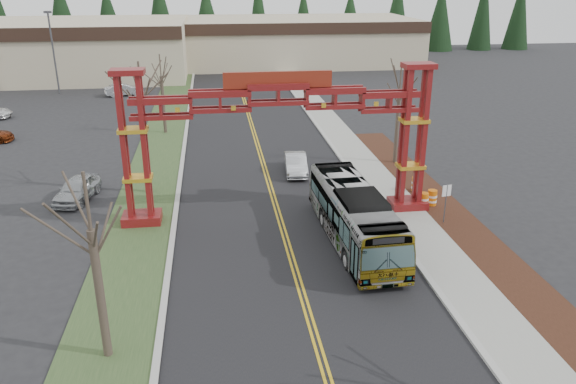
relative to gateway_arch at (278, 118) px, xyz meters
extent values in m
cube|color=black|center=(0.00, 7.00, -5.97)|extent=(12.00, 110.00, 0.02)
cube|color=gold|center=(-0.12, 7.00, -5.96)|extent=(0.12, 100.00, 0.01)
cube|color=gold|center=(0.12, 7.00, -5.96)|extent=(0.12, 100.00, 0.01)
cube|color=#ADACA7|center=(6.15, 7.00, -5.91)|extent=(0.30, 110.00, 0.15)
cube|color=gray|center=(7.60, 7.00, -5.91)|extent=(2.60, 110.00, 0.14)
cube|color=black|center=(10.20, -8.00, -5.92)|extent=(2.60, 50.00, 0.12)
cube|color=#2E4522|center=(-8.00, 7.00, -5.94)|extent=(4.00, 110.00, 0.08)
cube|color=#ADACA7|center=(-6.15, 7.00, -5.91)|extent=(0.30, 110.00, 0.15)
cube|color=#60130C|center=(-8.00, 0.00, -5.68)|extent=(2.20, 1.60, 0.60)
cube|color=#60130C|center=(-8.55, -0.35, -1.38)|extent=(0.28, 0.28, 8.00)
cube|color=#60130C|center=(-7.45, -0.35, -1.38)|extent=(0.28, 0.28, 8.00)
cube|color=#60130C|center=(-8.55, 0.35, -1.38)|extent=(0.28, 0.28, 8.00)
cube|color=#60130C|center=(-7.45, 0.35, -1.38)|extent=(0.28, 0.28, 8.00)
cube|color=gold|center=(-8.00, 0.00, -3.18)|extent=(1.60, 1.10, 0.22)
cube|color=gold|center=(-8.00, 0.00, -0.38)|extent=(1.60, 1.10, 0.22)
cube|color=#60130C|center=(-8.00, 0.00, 2.77)|extent=(1.80, 1.20, 0.30)
cube|color=#60130C|center=(8.00, 0.00, -5.68)|extent=(2.20, 1.60, 0.60)
cube|color=#60130C|center=(7.45, -0.35, -1.38)|extent=(0.28, 0.28, 8.00)
cube|color=#60130C|center=(8.55, -0.35, -1.38)|extent=(0.28, 0.28, 8.00)
cube|color=#60130C|center=(7.45, 0.35, -1.38)|extent=(0.28, 0.28, 8.00)
cube|color=#60130C|center=(8.55, 0.35, -1.38)|extent=(0.28, 0.28, 8.00)
cube|color=gold|center=(8.00, 0.00, -3.18)|extent=(1.60, 1.10, 0.22)
cube|color=gold|center=(8.00, 0.00, -0.38)|extent=(1.60, 1.10, 0.22)
cube|color=#60130C|center=(8.00, 0.00, 2.77)|extent=(1.80, 1.20, 0.30)
cube|color=#60130C|center=(0.00, 0.00, 1.52)|extent=(16.00, 0.90, 1.00)
cube|color=#60130C|center=(0.00, 0.00, 0.62)|extent=(16.00, 0.90, 0.60)
cube|color=maroon|center=(0.00, 0.00, 2.17)|extent=(6.00, 0.25, 0.90)
cube|color=#BDB091|center=(-30.00, 54.00, -2.23)|extent=(46.00, 22.00, 7.50)
cube|color=#BDB091|center=(10.00, 62.00, -2.48)|extent=(38.00, 20.00, 7.00)
cube|color=black|center=(10.00, 51.90, 0.22)|extent=(38.00, 0.40, 1.60)
cone|color=black|center=(-38.00, 74.00, 0.52)|extent=(5.60, 5.60, 13.00)
cylinder|color=#382D26|center=(-38.00, 74.00, -5.18)|extent=(0.80, 0.80, 1.60)
cone|color=black|center=(-29.50, 74.00, 0.52)|extent=(5.60, 5.60, 13.00)
cylinder|color=#382D26|center=(-29.50, 74.00, -5.18)|extent=(0.80, 0.80, 1.60)
cone|color=black|center=(-21.00, 74.00, 0.52)|extent=(5.60, 5.60, 13.00)
cylinder|color=#382D26|center=(-21.00, 74.00, -5.18)|extent=(0.80, 0.80, 1.60)
cone|color=black|center=(-12.50, 74.00, 0.52)|extent=(5.60, 5.60, 13.00)
cylinder|color=#382D26|center=(-12.50, 74.00, -5.18)|extent=(0.80, 0.80, 1.60)
cone|color=black|center=(-4.00, 74.00, 0.52)|extent=(5.60, 5.60, 13.00)
cylinder|color=#382D26|center=(-4.00, 74.00, -5.18)|extent=(0.80, 0.80, 1.60)
cone|color=black|center=(4.50, 74.00, 0.52)|extent=(5.60, 5.60, 13.00)
cylinder|color=#382D26|center=(4.50, 74.00, -5.18)|extent=(0.80, 0.80, 1.60)
cone|color=black|center=(13.00, 74.00, 0.52)|extent=(5.60, 5.60, 13.00)
cylinder|color=#382D26|center=(13.00, 74.00, -5.18)|extent=(0.80, 0.80, 1.60)
cone|color=black|center=(21.50, 74.00, 0.52)|extent=(5.60, 5.60, 13.00)
cylinder|color=#382D26|center=(21.50, 74.00, -5.18)|extent=(0.80, 0.80, 1.60)
cone|color=black|center=(30.00, 74.00, 0.52)|extent=(5.60, 5.60, 13.00)
cylinder|color=#382D26|center=(30.00, 74.00, -5.18)|extent=(0.80, 0.80, 1.60)
cone|color=black|center=(38.50, 74.00, 0.52)|extent=(5.60, 5.60, 13.00)
cylinder|color=#382D26|center=(38.50, 74.00, -5.18)|extent=(0.80, 0.80, 1.60)
cone|color=black|center=(47.00, 74.00, 0.52)|extent=(5.60, 5.60, 13.00)
cylinder|color=#382D26|center=(47.00, 74.00, -5.18)|extent=(0.80, 0.80, 1.60)
cone|color=black|center=(55.50, 74.00, 0.52)|extent=(5.60, 5.60, 13.00)
cylinder|color=#382D26|center=(55.50, 74.00, -5.18)|extent=(0.80, 0.80, 1.60)
imported|color=#93969A|center=(3.59, -4.00, -4.45)|extent=(3.00, 11.11, 3.07)
imported|color=#A5A8AD|center=(2.16, 7.54, -5.28)|extent=(1.82, 4.39, 1.41)
imported|color=#A0A4A8|center=(-12.47, 4.24, -5.23)|extent=(2.69, 4.71, 1.51)
imported|color=#B8BAC0|center=(-14.03, 37.94, -5.26)|extent=(4.64, 2.64, 1.45)
cylinder|color=#382D26|center=(-8.00, -12.30, -3.34)|extent=(0.33, 0.33, 5.28)
cylinder|color=#382D26|center=(-8.00, -12.30, 0.32)|extent=(0.12, 0.12, 2.24)
cylinder|color=#382D26|center=(-8.00, 4.94, -2.77)|extent=(0.33, 0.33, 6.43)
cylinder|color=#382D26|center=(-8.00, 4.94, 1.48)|extent=(0.12, 0.12, 2.27)
cylinder|color=#382D26|center=(-8.00, 20.03, -3.40)|extent=(0.29, 0.29, 5.17)
cylinder|color=#382D26|center=(-8.00, 20.03, 0.10)|extent=(0.11, 0.11, 1.99)
cylinder|color=#382D26|center=(10.00, 8.73, -3.22)|extent=(0.29, 0.29, 5.53)
cylinder|color=#382D26|center=(10.00, 8.73, 0.46)|extent=(0.11, 0.11, 2.01)
cylinder|color=#3F3F44|center=(-21.97, 40.14, -1.30)|extent=(0.21, 0.21, 9.36)
cube|color=#3F3F44|center=(-21.97, 40.14, 3.49)|extent=(0.83, 0.42, 0.26)
cylinder|color=#3F3F44|center=(9.33, -2.50, -4.78)|extent=(0.07, 0.07, 2.41)
cube|color=white|center=(9.33, -2.50, -3.90)|extent=(0.55, 0.14, 0.66)
cylinder|color=#CF620B|center=(8.96, -0.21, -5.45)|extent=(0.56, 0.56, 1.07)
cylinder|color=white|center=(8.96, -0.21, -5.29)|extent=(0.58, 0.58, 0.13)
cylinder|color=white|center=(8.96, -0.21, -5.61)|extent=(0.58, 0.58, 0.13)
cylinder|color=#CF620B|center=(9.62, 0.14, -5.44)|extent=(0.57, 0.57, 1.09)
cylinder|color=white|center=(9.62, 0.14, -5.27)|extent=(0.59, 0.59, 0.13)
cylinder|color=white|center=(9.62, 0.14, -5.60)|extent=(0.59, 0.59, 0.13)
cylinder|color=#CF620B|center=(9.46, 2.55, -5.43)|extent=(0.57, 0.57, 1.10)
cylinder|color=white|center=(9.46, 2.55, -5.26)|extent=(0.60, 0.60, 0.13)
cylinder|color=white|center=(9.46, 2.55, -5.60)|extent=(0.60, 0.60, 0.13)
camera|label=1|loc=(-3.60, -30.68, 7.57)|focal=35.00mm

